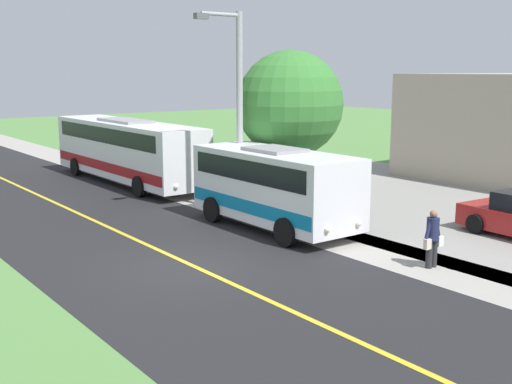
% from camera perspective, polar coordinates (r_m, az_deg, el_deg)
% --- Properties ---
extents(ground_plane, '(120.00, 120.00, 0.00)m').
position_cam_1_polar(ground_plane, '(17.71, -5.64, -6.59)').
color(ground_plane, '#548442').
extents(road_surface, '(8.00, 100.00, 0.01)m').
position_cam_1_polar(road_surface, '(17.71, -5.64, -6.58)').
color(road_surface, black).
rests_on(road_surface, ground).
extents(sidewalk, '(2.40, 100.00, 0.01)m').
position_cam_1_polar(sidewalk, '(20.78, 6.72, -3.99)').
color(sidewalk, '#9E9991').
rests_on(sidewalk, ground).
extents(road_centre_line, '(0.16, 100.00, 0.00)m').
position_cam_1_polar(road_centre_line, '(17.71, -5.64, -6.56)').
color(road_centre_line, gold).
rests_on(road_centre_line, ground).
extents(shuttle_bus_front, '(2.60, 6.63, 2.75)m').
position_cam_1_polar(shuttle_bus_front, '(21.48, 1.66, 0.69)').
color(shuttle_bus_front, white).
rests_on(shuttle_bus_front, ground).
extents(transit_bus_rear, '(2.61, 11.50, 3.02)m').
position_cam_1_polar(transit_bus_rear, '(30.95, -11.45, 3.86)').
color(transit_bus_rear, white).
rests_on(transit_bus_rear, ground).
extents(pedestrian_with_bags, '(0.72, 0.34, 1.60)m').
position_cam_1_polar(pedestrian_with_bags, '(17.93, 15.46, -3.90)').
color(pedestrian_with_bags, '#262628').
rests_on(pedestrian_with_bags, ground).
extents(street_light_pole, '(1.97, 0.24, 7.36)m').
position_cam_1_polar(street_light_pole, '(23.60, -1.73, 7.88)').
color(street_light_pole, '#9E9EA3').
rests_on(street_light_pole, ground).
extents(tree_curbside, '(4.17, 4.17, 6.07)m').
position_cam_1_polar(tree_curbside, '(25.15, 3.03, 7.79)').
color(tree_curbside, brown).
rests_on(tree_curbside, ground).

